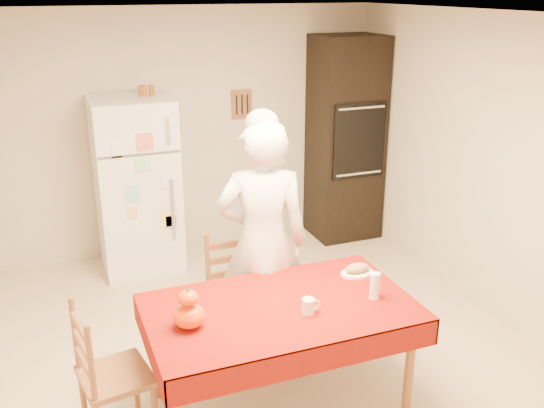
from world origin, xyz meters
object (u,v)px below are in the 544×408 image
oven_cabinet (345,139)px  pumpkin_lower (189,316)px  seated_woman (263,243)px  refrigerator (137,186)px  bread_plate (357,273)px  dining_table (280,315)px  coffee_mug (308,306)px  chair_far (235,290)px  wine_glass (375,286)px  chair_left (104,371)px

oven_cabinet → pumpkin_lower: size_ratio=11.31×
seated_woman → refrigerator: bearing=-56.2°
bread_plate → refrigerator: bearing=116.6°
dining_table → bread_plate: 0.71m
dining_table → seated_woman: 0.68m
refrigerator → oven_cabinet: size_ratio=0.77×
dining_table → coffee_mug: 0.23m
seated_woman → pumpkin_lower: seated_woman is taller
oven_cabinet → seated_woman: 2.57m
dining_table → seated_woman: bearing=79.6°
pumpkin_lower → chair_far: bearing=56.1°
chair_far → wine_glass: chair_far is taller
pumpkin_lower → wine_glass: bearing=-4.1°
bread_plate → chair_left: bearing=-175.2°
pumpkin_lower → wine_glass: (1.21, -0.09, 0.02)m
chair_left → bread_plate: chair_left is taller
refrigerator → seated_woman: bearing=-72.3°
pumpkin_lower → wine_glass: wine_glass is taller
chair_left → refrigerator: bearing=-23.6°
refrigerator → dining_table: (0.49, -2.52, -0.16)m
dining_table → refrigerator: bearing=100.9°
oven_cabinet → pumpkin_lower: (-2.39, -2.60, -0.27)m
oven_cabinet → dining_table: bearing=-124.9°
chair_left → wine_glass: 1.76m
chair_far → coffee_mug: chair_far is taller
dining_table → coffee_mug: (0.13, -0.15, 0.12)m
pumpkin_lower → bread_plate: (1.27, 0.25, -0.06)m
refrigerator → wine_glass: refrigerator is taller
seated_woman → coffee_mug: bearing=106.9°
oven_cabinet → seated_woman: oven_cabinet is taller
refrigerator → bread_plate: 2.58m
oven_cabinet → pumpkin_lower: bearing=-132.6°
dining_table → bread_plate: size_ratio=7.08×
refrigerator → chair_left: 2.55m
seated_woman → bread_plate: (0.55, -0.41, -0.15)m
seated_woman → pumpkin_lower: size_ratio=9.47×
chair_far → wine_glass: size_ratio=5.40×
refrigerator → wine_glass: size_ratio=9.66×
dining_table → pumpkin_lower: (-0.60, -0.03, 0.14)m
refrigerator → dining_table: bearing=-79.1°
chair_left → wine_glass: chair_left is taller
refrigerator → bread_plate: size_ratio=7.08×
refrigerator → bread_plate: bearing=-63.4°
dining_table → coffee_mug: bearing=-49.5°
bread_plate → seated_woman: bearing=143.2°
chair_far → coffee_mug: size_ratio=9.50×
pumpkin_lower → wine_glass: 1.21m
refrigerator → pumpkin_lower: bearing=-92.5°
coffee_mug → oven_cabinet: bearing=58.5°
oven_cabinet → bread_plate: (-1.12, -2.35, -0.33)m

